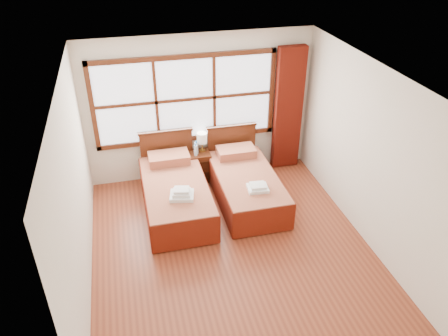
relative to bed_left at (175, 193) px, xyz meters
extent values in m
plane|color=brown|center=(0.64, -1.20, -0.30)|extent=(4.50, 4.50, 0.00)
plane|color=white|center=(0.64, -1.20, 2.30)|extent=(4.50, 4.50, 0.00)
plane|color=silver|center=(0.64, 1.05, 1.00)|extent=(4.00, 0.00, 4.00)
plane|color=silver|center=(-1.36, -1.20, 1.00)|extent=(0.00, 4.50, 4.50)
plane|color=silver|center=(2.64, -1.20, 1.00)|extent=(0.00, 4.50, 4.50)
cube|color=white|center=(0.39, 1.02, 1.20)|extent=(3.00, 0.02, 1.40)
cube|color=#4E2211|center=(0.39, 1.00, 0.46)|extent=(3.16, 0.06, 0.08)
cube|color=#4E2211|center=(0.39, 1.00, 1.94)|extent=(3.16, 0.06, 0.08)
cube|color=#4E2211|center=(-1.15, 1.00, 1.20)|extent=(0.08, 0.06, 1.56)
cube|color=#4E2211|center=(1.93, 1.00, 1.20)|extent=(0.08, 0.06, 1.56)
cube|color=#4E2211|center=(-0.11, 1.00, 1.20)|extent=(0.05, 0.05, 1.40)
cube|color=#4E2211|center=(0.89, 1.00, 1.20)|extent=(0.05, 0.05, 1.40)
cube|color=#4E2211|center=(0.39, 1.00, 1.20)|extent=(3.00, 0.05, 0.05)
cube|color=#581208|center=(2.24, 0.91, 0.87)|extent=(0.50, 0.16, 2.30)
cube|color=#3A190C|center=(0.00, -0.07, -0.16)|extent=(0.88, 1.77, 0.29)
cube|color=maroon|center=(0.00, -0.07, 0.11)|extent=(0.99, 1.96, 0.24)
cube|color=maroon|center=(-0.50, -0.07, -0.04)|extent=(0.03, 1.96, 0.49)
cube|color=maroon|center=(0.50, -0.07, -0.04)|extent=(0.03, 1.96, 0.49)
cube|color=maroon|center=(0.00, -1.04, -0.04)|extent=(0.99, 0.03, 0.49)
cube|color=maroon|center=(0.00, 0.64, 0.30)|extent=(0.69, 0.40, 0.15)
cube|color=#4E2211|center=(0.00, 0.94, 0.18)|extent=(0.92, 0.06, 0.96)
cube|color=#3A190C|center=(0.00, 0.94, 0.67)|extent=(0.96, 0.08, 0.04)
cube|color=#3A190C|center=(1.19, -0.07, -0.16)|extent=(0.86, 1.71, 0.28)
cube|color=maroon|center=(1.19, -0.07, 0.09)|extent=(0.96, 1.90, 0.23)
cube|color=maroon|center=(0.71, -0.07, -0.05)|extent=(0.03, 1.90, 0.47)
cube|color=maroon|center=(1.67, -0.07, -0.05)|extent=(0.03, 1.90, 0.47)
cube|color=maroon|center=(1.19, -1.01, -0.05)|extent=(0.96, 0.03, 0.47)
cube|color=maroon|center=(1.19, 0.62, 0.28)|extent=(0.67, 0.39, 0.15)
cube|color=#4E2211|center=(1.19, 0.94, 0.16)|extent=(0.89, 0.06, 0.93)
cube|color=#3A190C|center=(1.19, 0.94, 0.64)|extent=(0.93, 0.08, 0.04)
cube|color=#4E2211|center=(0.54, 0.80, -0.03)|extent=(0.41, 0.37, 0.55)
cube|color=#3A190C|center=(0.54, 0.61, -0.14)|extent=(0.36, 0.02, 0.17)
cube|color=#3A190C|center=(0.54, 0.61, 0.08)|extent=(0.36, 0.02, 0.17)
sphere|color=olive|center=(0.54, 0.59, -0.14)|extent=(0.03, 0.03, 0.03)
sphere|color=olive|center=(0.54, 0.59, 0.08)|extent=(0.03, 0.03, 0.03)
cube|color=white|center=(0.05, -0.46, 0.25)|extent=(0.41, 0.38, 0.06)
cube|color=white|center=(0.05, -0.46, 0.31)|extent=(0.31, 0.29, 0.05)
cube|color=white|center=(0.05, -0.46, 0.35)|extent=(0.26, 0.23, 0.04)
cube|color=white|center=(1.24, -0.52, 0.23)|extent=(0.34, 0.30, 0.05)
cube|color=white|center=(1.24, -0.52, 0.28)|extent=(0.26, 0.23, 0.04)
cylinder|color=#BB8C3C|center=(0.63, 0.86, 0.26)|extent=(0.11, 0.11, 0.02)
cylinder|color=#BB8C3C|center=(0.63, 0.86, 0.34)|extent=(0.02, 0.02, 0.15)
cylinder|color=white|center=(0.63, 0.86, 0.51)|extent=(0.18, 0.18, 0.18)
cylinder|color=#C1E4F8|center=(0.48, 0.73, 0.35)|extent=(0.06, 0.06, 0.20)
cylinder|color=#175EAE|center=(0.48, 0.73, 0.46)|extent=(0.03, 0.03, 0.03)
cylinder|color=#C1E4F8|center=(0.51, 0.79, 0.35)|extent=(0.06, 0.06, 0.21)
cylinder|color=#175EAE|center=(0.51, 0.79, 0.48)|extent=(0.03, 0.03, 0.03)
camera|label=1|loc=(-0.64, -5.92, 4.03)|focal=35.00mm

